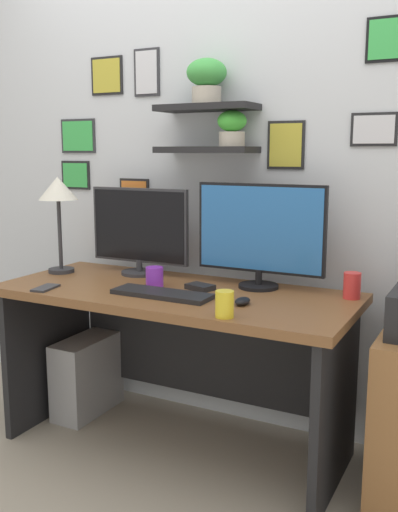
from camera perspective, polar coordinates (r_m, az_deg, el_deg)
ground_plane at (r=2.85m, az=-2.36°, el=-18.14°), size 8.00×8.00×0.00m
back_wall_assembly at (r=2.90m, az=1.75°, el=10.27°), size 4.40×0.24×2.70m
desk at (r=2.68m, az=-1.87°, el=-7.48°), size 1.60×0.68×0.75m
monitor_left at (r=2.89m, az=-5.87°, el=2.57°), size 0.54×0.18×0.43m
monitor_right at (r=2.59m, az=6.02°, el=2.25°), size 0.60×0.18×0.47m
keyboard at (r=2.47m, az=-3.66°, el=-3.73°), size 0.44×0.14×0.02m
computer_mouse at (r=2.34m, az=4.29°, el=-4.45°), size 0.06×0.09×0.03m
desk_lamp at (r=2.98m, az=-13.67°, el=5.78°), size 0.19×0.19×0.48m
cell_phone at (r=2.68m, az=-14.85°, el=-3.05°), size 0.09×0.15×0.01m
coffee_mug at (r=2.64m, az=-4.39°, el=-2.05°), size 0.08×0.08×0.09m
pen_cup at (r=2.16m, az=2.53°, el=-4.74°), size 0.07×0.07×0.10m
scissors_tray at (r=2.58m, az=0.11°, el=-3.06°), size 0.14×0.11×0.02m
water_cup at (r=2.50m, az=14.80°, el=-2.82°), size 0.07×0.07×0.11m
computer_tower_left at (r=3.15m, az=-10.94°, el=-11.43°), size 0.18×0.40×0.40m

